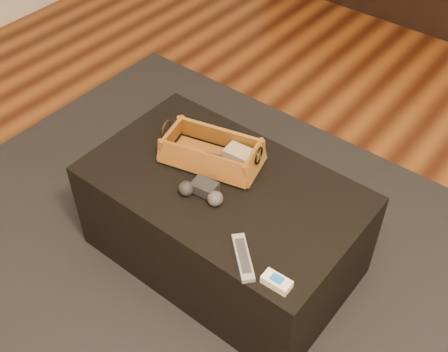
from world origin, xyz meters
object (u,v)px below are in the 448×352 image
Objects in this scene: wicker_basket at (212,153)px; ottoman at (223,222)px; silver_remote at (243,257)px; tv_remote at (206,158)px; cream_gadget at (277,282)px; game_controller at (202,191)px.

ottoman is at bearing -30.86° from wicker_basket.
tv_remote is at bearing 144.40° from silver_remote.
wicker_basket reaches higher than ottoman.
tv_remote is 0.59m from cream_gadget.
game_controller reaches higher than ottoman.
cream_gadget is at bearing -5.89° from silver_remote.
wicker_basket is (0.01, 0.02, 0.02)m from tv_remote.
tv_remote reaches higher than ottoman.
silver_remote is at bearing -25.08° from game_controller.
cream_gadget is at bearing -31.19° from wicker_basket.
silver_remote is 1.79× the size of cream_gadget.
game_controller reaches higher than tv_remote.
tv_remote is 2.13× the size of cream_gadget.
game_controller is at bearing -97.48° from ottoman.
tv_remote is at bearing 126.07° from game_controller.
ottoman is at bearing 138.95° from silver_remote.
cream_gadget reaches higher than ottoman.
silver_remote is at bearing -55.93° from tv_remote.
game_controller is 1.07× the size of silver_remote.
wicker_basket is 0.59m from cream_gadget.
ottoman is 0.41m from silver_remote.
wicker_basket reaches higher than tv_remote.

